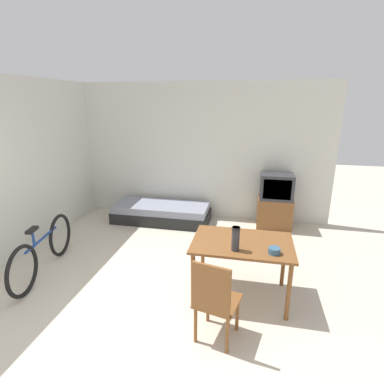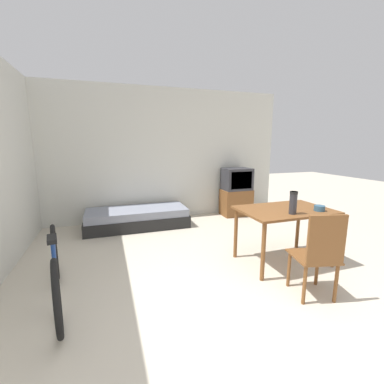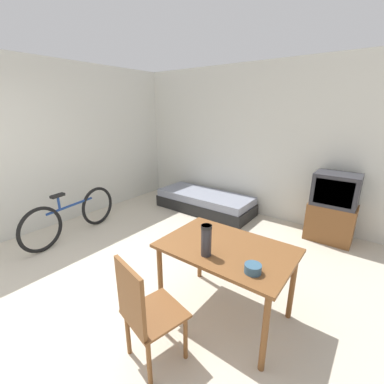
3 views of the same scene
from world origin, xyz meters
name	(u,v)px [view 2 (image 2 of 3)]	position (x,y,z in m)	size (l,w,h in m)	color
ground_plane	(253,346)	(0.00, 0.00, 0.00)	(20.00, 20.00, 0.00)	beige
wall_back	(157,155)	(0.00, 3.80, 1.35)	(5.48, 0.06, 2.70)	silver
daybed	(137,218)	(-0.51, 3.30, 0.18)	(1.92, 0.77, 0.36)	black
tv	(236,192)	(1.69, 3.46, 0.52)	(0.64, 0.44, 1.05)	brown
dining_table	(284,216)	(1.17, 1.18, 0.65)	(1.18, 0.78, 0.74)	brown
wooden_chair	(319,253)	(0.95, 0.35, 0.51)	(0.49, 0.49, 0.93)	brown
bicycle	(56,270)	(-1.57, 1.16, 0.34)	(0.35, 1.68, 0.75)	black
thermos_flask	(293,202)	(1.10, 0.95, 0.89)	(0.09, 0.09, 0.28)	#2D2D33
mate_bowl	(319,208)	(1.52, 0.96, 0.77)	(0.13, 0.13, 0.07)	#335670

